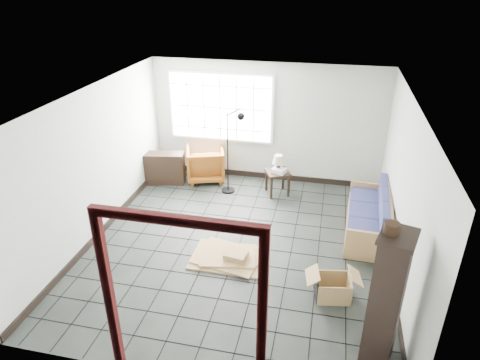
% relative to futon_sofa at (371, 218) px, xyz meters
% --- Properties ---
extents(ground, '(5.50, 5.50, 0.00)m').
position_rel_futon_sofa_xyz_m(ground, '(-2.21, -0.92, -0.30)').
color(ground, black).
rests_on(ground, ground).
extents(room_shell, '(5.02, 5.52, 2.61)m').
position_rel_futon_sofa_xyz_m(room_shell, '(-2.21, -0.89, 1.38)').
color(room_shell, '#AAAEA7').
rests_on(room_shell, ground).
extents(window_panel, '(2.32, 0.08, 1.52)m').
position_rel_futon_sofa_xyz_m(window_panel, '(-3.21, 1.78, 1.30)').
color(window_panel, silver).
rests_on(window_panel, ground).
extents(doorway_trim, '(1.80, 0.08, 2.20)m').
position_rel_futon_sofa_xyz_m(doorway_trim, '(-2.21, -3.62, 1.08)').
color(doorway_trim, '#3E0E0F').
rests_on(doorway_trim, ground).
extents(futon_sofa, '(0.79, 1.88, 0.82)m').
position_rel_futon_sofa_xyz_m(futon_sofa, '(0.00, 0.00, 0.00)').
color(futon_sofa, '#946243').
rests_on(futon_sofa, ground).
extents(armchair, '(1.00, 0.97, 0.83)m').
position_rel_futon_sofa_xyz_m(armchair, '(-3.50, 1.48, 0.12)').
color(armchair, brown).
rests_on(armchair, ground).
extents(side_table, '(0.62, 0.62, 0.51)m').
position_rel_futon_sofa_xyz_m(side_table, '(-1.83, 1.13, 0.12)').
color(side_table, black).
rests_on(side_table, ground).
extents(table_lamp, '(0.31, 0.31, 0.37)m').
position_rel_futon_sofa_xyz_m(table_lamp, '(-1.83, 1.13, 0.47)').
color(table_lamp, black).
rests_on(table_lamp, side_table).
extents(projector, '(0.32, 0.29, 0.10)m').
position_rel_futon_sofa_xyz_m(projector, '(-1.80, 1.07, 0.26)').
color(projector, silver).
rests_on(projector, side_table).
extents(floor_lamp, '(0.56, 0.36, 1.84)m').
position_rel_futon_sofa_xyz_m(floor_lamp, '(-2.73, 1.00, 0.69)').
color(floor_lamp, black).
rests_on(floor_lamp, ground).
extents(console_shelf, '(0.94, 0.51, 0.70)m').
position_rel_futon_sofa_xyz_m(console_shelf, '(-4.35, 1.11, 0.05)').
color(console_shelf, black).
rests_on(console_shelf, ground).
extents(tall_shelf, '(0.50, 0.57, 1.79)m').
position_rel_futon_sofa_xyz_m(tall_shelf, '(-0.06, -2.85, 0.61)').
color(tall_shelf, black).
rests_on(tall_shelf, ground).
extents(pot, '(0.20, 0.20, 0.12)m').
position_rel_futon_sofa_xyz_m(pot, '(-0.14, -2.84, 1.55)').
color(pot, black).
rests_on(pot, tall_shelf).
extents(open_box, '(0.84, 0.51, 0.44)m').
position_rel_futon_sofa_xyz_m(open_box, '(-0.61, -1.86, -0.13)').
color(open_box, '#997B4A').
rests_on(open_box, ground).
extents(cardboard_pile, '(1.20, 0.96, 0.17)m').
position_rel_futon_sofa_xyz_m(cardboard_pile, '(-2.28, -1.31, -0.25)').
color(cardboard_pile, '#997B4A').
rests_on(cardboard_pile, ground).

